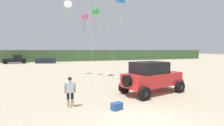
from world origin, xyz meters
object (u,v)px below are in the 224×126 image
object	(u,v)px
cooler_box	(117,106)
kite_green_box	(94,12)
distant_sedan	(46,61)
jeep	(152,77)
kite_white_parafoil	(122,1)
kite_orange_streamer	(85,18)
person_watching	(70,90)
distant_pickup	(16,59)
kite_black_sled	(68,6)

from	to	relation	value
cooler_box	kite_green_box	world-z (taller)	kite_green_box
cooler_box	distant_sedan	size ratio (longest dim) A/B	0.13
jeep	kite_green_box	xyz separation A→B (m)	(-2.32, 8.19, 6.04)
jeep	kite_white_parafoil	world-z (taller)	kite_white_parafoil
cooler_box	kite_orange_streamer	bearing A→B (deg)	68.97
person_watching	distant_pickup	xyz separation A→B (m)	(-9.33, 34.13, 0.00)
person_watching	kite_black_sled	bearing A→B (deg)	85.67
kite_orange_streamer	distant_sedan	bearing A→B (deg)	103.74
cooler_box	kite_green_box	xyz separation A→B (m)	(1.24, 10.57, 7.05)
person_watching	distant_sedan	distance (m)	32.83
cooler_box	kite_white_parafoil	size ratio (longest dim) A/B	0.07
jeep	kite_white_parafoil	distance (m)	7.22
distant_sedan	jeep	bearing A→B (deg)	-61.82
distant_sedan	cooler_box	bearing A→B (deg)	-68.62
kite_black_sled	kite_green_box	xyz separation A→B (m)	(2.60, -2.29, -1.07)
kite_white_parafoil	kite_green_box	size ratio (longest dim) A/B	1.01
person_watching	distant_sedan	xyz separation A→B (m)	(-2.82, 32.71, -0.34)
jeep	distant_sedan	bearing A→B (deg)	105.30
kite_green_box	distant_pickup	bearing A→B (deg)	117.37
kite_white_parafoil	kite_black_sled	xyz separation A→B (m)	(-4.06, 6.87, 0.91)
jeep	person_watching	world-z (taller)	jeep
jeep	kite_orange_streamer	xyz separation A→B (m)	(-3.13, 9.04, 5.54)
person_watching	distant_pickup	world-z (taller)	distant_pickup
jeep	distant_pickup	world-z (taller)	jeep
jeep	distant_pickup	distance (m)	36.25
person_watching	kite_black_sled	distance (m)	13.83
jeep	person_watching	distance (m)	5.93
person_watching	kite_white_parafoil	distance (m)	9.44
kite_orange_streamer	kite_black_sled	bearing A→B (deg)	141.35
kite_white_parafoil	kite_orange_streamer	bearing A→B (deg)	112.64
person_watching	kite_orange_streamer	size ratio (longest dim) A/B	0.23
kite_black_sled	kite_green_box	size ratio (longest dim) A/B	1.13
distant_sedan	kite_white_parafoil	size ratio (longest dim) A/B	0.53
kite_white_parafoil	kite_green_box	bearing A→B (deg)	107.68
cooler_box	distant_sedan	world-z (taller)	distant_sedan
cooler_box	distant_pickup	bearing A→B (deg)	89.27
kite_white_parafoil	cooler_box	bearing A→B (deg)	-114.29
jeep	cooler_box	distance (m)	4.40
jeep	cooler_box	xyz separation A→B (m)	(-3.56, -2.38, -1.01)
cooler_box	kite_white_parafoil	bearing A→B (deg)	46.83
jeep	kite_black_sled	world-z (taller)	kite_black_sled
distant_pickup	kite_black_sled	size ratio (longest dim) A/B	0.54
person_watching	cooler_box	xyz separation A→B (m)	(2.25, -1.19, -0.75)
kite_orange_streamer	kite_green_box	xyz separation A→B (m)	(0.81, -0.85, 0.50)
kite_green_box	kite_white_parafoil	bearing A→B (deg)	-72.32
distant_pickup	person_watching	bearing A→B (deg)	-74.71
person_watching	distant_sedan	world-z (taller)	person_watching
jeep	person_watching	bearing A→B (deg)	-168.45
kite_white_parafoil	distant_sedan	bearing A→B (deg)	105.54
jeep	distant_sedan	world-z (taller)	jeep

